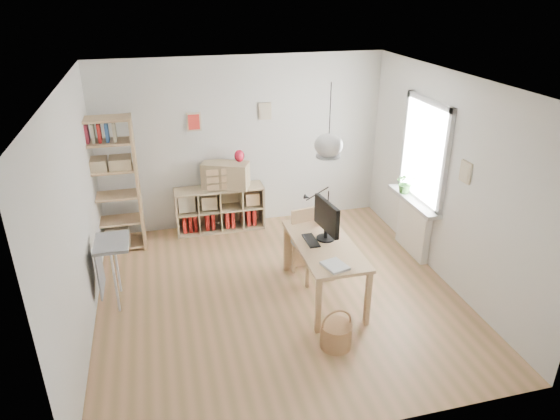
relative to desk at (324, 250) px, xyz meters
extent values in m
plane|color=tan|center=(-0.55, 0.15, -0.66)|extent=(4.50, 4.50, 0.00)
plane|color=white|center=(-0.55, 2.40, 0.69)|extent=(4.50, 0.00, 4.50)
plane|color=white|center=(-0.55, -2.10, 0.69)|extent=(4.50, 0.00, 4.50)
plane|color=white|center=(-2.80, 0.15, 0.69)|extent=(0.00, 4.50, 4.50)
plane|color=white|center=(1.70, 0.15, 0.69)|extent=(0.00, 4.50, 4.50)
plane|color=white|center=(-0.55, 0.15, 2.04)|extent=(4.50, 4.50, 0.00)
cylinder|color=black|center=(0.00, 0.00, 1.70)|extent=(0.01, 0.01, 0.68)
ellipsoid|color=white|center=(0.00, 0.00, 1.34)|extent=(0.32, 0.32, 0.27)
cube|color=white|center=(1.69, 0.75, 0.89)|extent=(0.03, 1.00, 1.30)
cube|color=silver|center=(1.66, 0.21, 0.89)|extent=(0.06, 0.08, 1.46)
cube|color=silver|center=(1.66, 1.29, 0.89)|extent=(0.06, 0.08, 1.46)
cube|color=silver|center=(1.66, 0.75, 1.58)|extent=(0.06, 1.16, 0.08)
cube|color=silver|center=(1.66, 0.75, 0.20)|extent=(0.06, 1.16, 0.08)
cube|color=white|center=(1.64, 0.75, -0.26)|extent=(0.10, 0.80, 0.80)
cube|color=silver|center=(1.59, 0.75, 0.17)|extent=(0.22, 1.20, 0.06)
cube|color=tan|center=(0.00, 0.00, 0.07)|extent=(0.70, 1.50, 0.04)
cube|color=tan|center=(-0.30, -0.70, -0.30)|extent=(0.06, 0.06, 0.71)
cube|color=tan|center=(-0.30, 0.70, -0.30)|extent=(0.06, 0.06, 0.71)
cube|color=tan|center=(0.30, -0.70, -0.30)|extent=(0.06, 0.06, 0.71)
cube|color=tan|center=(0.30, 0.70, -0.30)|extent=(0.06, 0.06, 0.71)
cube|color=tan|center=(-1.00, 2.19, -0.64)|extent=(1.40, 0.38, 0.03)
cube|color=tan|center=(-1.00, 2.19, 0.05)|extent=(1.40, 0.38, 0.03)
cube|color=tan|center=(-1.69, 2.19, -0.30)|extent=(0.03, 0.38, 0.72)
cube|color=tan|center=(-0.32, 2.19, -0.30)|extent=(0.03, 0.38, 0.72)
cube|color=tan|center=(-1.00, 2.37, -0.30)|extent=(1.40, 0.02, 0.72)
cube|color=maroon|center=(-1.58, 2.21, -0.47)|extent=(0.06, 0.26, 0.30)
cube|color=maroon|center=(-1.49, 2.21, -0.47)|extent=(0.05, 0.26, 0.30)
cube|color=maroon|center=(-1.41, 2.21, -0.47)|extent=(0.05, 0.26, 0.30)
cube|color=maroon|center=(-1.22, 2.21, -0.47)|extent=(0.05, 0.26, 0.30)
cube|color=maroon|center=(-1.13, 2.21, -0.47)|extent=(0.05, 0.26, 0.30)
cube|color=maroon|center=(-0.90, 2.21, -0.47)|extent=(0.06, 0.26, 0.30)
cube|color=maroon|center=(-0.81, 2.21, -0.47)|extent=(0.06, 0.26, 0.30)
cube|color=maroon|center=(-0.55, 2.21, -0.47)|extent=(0.06, 0.26, 0.30)
cube|color=maroon|center=(-0.46, 2.21, -0.47)|extent=(0.05, 0.26, 0.30)
cube|color=tan|center=(-2.96, 1.95, 0.34)|extent=(0.04, 0.38, 2.00)
cube|color=tan|center=(-2.20, 1.95, 0.34)|extent=(0.04, 0.38, 2.00)
cube|color=tan|center=(-2.58, 1.95, -0.61)|extent=(0.76, 0.38, 0.03)
cube|color=tan|center=(-2.58, 1.95, -0.21)|extent=(0.76, 0.38, 0.03)
cube|color=tan|center=(-2.58, 1.95, 0.19)|extent=(0.76, 0.38, 0.03)
cube|color=tan|center=(-2.58, 1.95, 0.59)|extent=(0.76, 0.38, 0.03)
cube|color=tan|center=(-2.58, 1.95, 0.99)|extent=(0.76, 0.38, 0.03)
cube|color=tan|center=(-2.58, 1.95, 1.32)|extent=(0.76, 0.38, 0.03)
cube|color=#264C8B|center=(-2.86, 1.95, 1.14)|extent=(0.04, 0.18, 0.26)
cube|color=maroon|center=(-2.78, 1.95, 1.14)|extent=(0.04, 0.18, 0.26)
cube|color=beige|center=(-2.70, 1.95, 1.14)|extent=(0.04, 0.18, 0.26)
cube|color=maroon|center=(-2.62, 1.95, 1.14)|extent=(0.04, 0.18, 0.26)
cube|color=#264C8B|center=(-2.52, 1.95, 1.14)|extent=(0.04, 0.18, 0.26)
cube|color=beige|center=(-2.42, 1.95, 1.14)|extent=(0.04, 0.18, 0.26)
cube|color=#98989A|center=(-2.52, 0.50, 0.17)|extent=(0.40, 0.55, 0.04)
cylinder|color=white|center=(-2.52, 0.28, -0.25)|extent=(0.03, 0.03, 0.82)
cylinder|color=white|center=(-2.52, 0.72, -0.25)|extent=(0.03, 0.03, 0.82)
cube|color=#98989A|center=(-2.70, 0.50, -0.16)|extent=(0.02, 0.50, 0.62)
cube|color=#98989A|center=(0.01, 0.45, -0.16)|extent=(0.54, 0.54, 0.07)
cube|color=tan|center=(-0.14, 0.22, -0.43)|extent=(0.04, 0.04, 0.46)
cube|color=tan|center=(-0.22, 0.60, -0.43)|extent=(0.04, 0.04, 0.46)
cube|color=tan|center=(0.24, 0.29, -0.43)|extent=(0.04, 0.04, 0.46)
cube|color=tan|center=(0.17, 0.68, -0.43)|extent=(0.04, 0.04, 0.46)
cube|color=tan|center=(-0.03, 0.65, 0.08)|extent=(0.46, 0.12, 0.42)
cylinder|color=#AD7E4E|center=(-0.18, -0.98, -0.51)|extent=(0.34, 0.34, 0.28)
torus|color=#AD7E4E|center=(-0.18, -0.98, -0.35)|extent=(0.35, 0.04, 0.35)
cube|color=#B2B2AE|center=(0.38, 1.03, -0.65)|extent=(0.61, 0.52, 0.02)
cube|color=#B2B2AE|center=(0.15, 0.94, -0.52)|extent=(0.15, 0.33, 0.27)
cube|color=#B2B2AE|center=(0.61, 1.13, -0.52)|extent=(0.15, 0.33, 0.27)
cube|color=#B2B2AE|center=(0.45, 0.88, -0.52)|extent=(0.48, 0.21, 0.27)
cube|color=#B2B2AE|center=(0.32, 1.19, -0.52)|extent=(0.48, 0.21, 0.27)
cube|color=#B2B2AE|center=(0.26, 1.33, -0.28)|extent=(0.54, 0.35, 0.33)
sphere|color=yellow|center=(0.29, 0.94, -0.46)|extent=(0.11, 0.11, 0.11)
sphere|color=#1B7CBF|center=(0.45, 1.11, -0.46)|extent=(0.11, 0.11, 0.11)
sphere|color=#C95219|center=(0.37, 1.01, -0.46)|extent=(0.11, 0.11, 0.11)
sphere|color=green|center=(0.54, 1.02, -0.46)|extent=(0.11, 0.11, 0.11)
cylinder|color=black|center=(0.05, 0.10, 0.10)|extent=(0.23, 0.23, 0.02)
cylinder|color=black|center=(0.05, 0.10, 0.17)|extent=(0.05, 0.05, 0.11)
cube|color=black|center=(0.05, 0.10, 0.41)|extent=(0.13, 0.58, 0.38)
cube|color=black|center=(-0.14, 0.09, 0.10)|extent=(0.14, 0.36, 0.02)
cylinder|color=black|center=(0.27, 0.67, 0.11)|extent=(0.06, 0.06, 0.04)
cylinder|color=black|center=(0.27, 0.67, 0.30)|extent=(0.02, 0.02, 0.38)
cone|color=black|center=(-0.05, 0.58, 0.47)|extent=(0.09, 0.07, 0.09)
sphere|color=#440917|center=(0.12, 0.51, 0.17)|extent=(0.15, 0.15, 0.15)
cube|color=silver|center=(-0.07, -0.56, 0.11)|extent=(0.30, 0.34, 0.03)
cube|color=tan|center=(-0.88, 2.19, 0.27)|extent=(0.78, 0.58, 0.41)
ellipsoid|color=maroon|center=(-0.66, 2.19, 0.56)|extent=(0.16, 0.16, 0.19)
imported|color=#2A5921|center=(1.57, 0.99, 0.36)|extent=(0.34, 0.31, 0.32)
camera|label=1|loc=(-1.86, -5.09, 3.02)|focal=32.00mm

